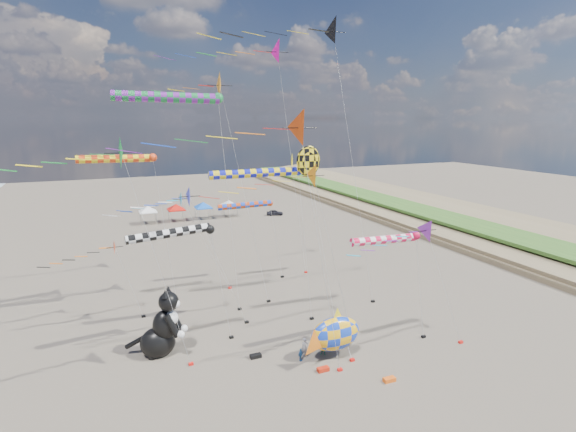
% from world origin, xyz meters
% --- Properties ---
extents(ground, '(260.00, 260.00, 0.00)m').
position_xyz_m(ground, '(0.00, 0.00, 0.00)').
color(ground, brown).
rests_on(ground, ground).
extents(delta_kite_0, '(10.77, 1.81, 11.60)m').
position_xyz_m(delta_kite_0, '(-6.47, 23.83, 10.31)').
color(delta_kite_0, '#1991C0').
rests_on(delta_kite_0, ground).
extents(delta_kite_1, '(8.46, 1.58, 7.82)m').
position_xyz_m(delta_kite_1, '(-14.46, 19.87, 6.60)').
color(delta_kite_1, red).
rests_on(delta_kite_1, ground).
extents(delta_kite_2, '(11.23, 1.96, 11.16)m').
position_xyz_m(delta_kite_2, '(8.04, 4.06, 9.84)').
color(delta_kite_2, purple).
rests_on(delta_kite_2, ground).
extents(delta_kite_3, '(10.93, 2.04, 13.19)m').
position_xyz_m(delta_kite_3, '(-7.23, 14.81, 11.86)').
color(delta_kite_3, '#111BD3').
rests_on(delta_kite_3, ground).
extents(delta_kite_4, '(12.83, 2.47, 17.64)m').
position_xyz_m(delta_kite_4, '(-13.19, 9.54, 16.13)').
color(delta_kite_4, '#0E802C').
rests_on(delta_kite_4, ground).
extents(delta_kite_5, '(13.34, 2.69, 19.47)m').
position_xyz_m(delta_kite_5, '(-1.53, 4.34, 17.85)').
color(delta_kite_5, '#C03C0D').
rests_on(delta_kite_5, ground).
extents(delta_kite_6, '(12.59, 2.58, 22.95)m').
position_xyz_m(delta_kite_6, '(-3.35, 18.63, 21.40)').
color(delta_kite_6, orange).
rests_on(delta_kite_6, ground).
extents(delta_kite_7, '(13.36, 2.18, 15.26)m').
position_xyz_m(delta_kite_7, '(0.81, 10.90, 13.83)').
color(delta_kite_7, orange).
rests_on(delta_kite_7, ground).
extents(delta_kite_8, '(15.26, 2.79, 27.78)m').
position_xyz_m(delta_kite_8, '(6.82, 14.33, 26.11)').
color(delta_kite_8, black).
rests_on(delta_kite_8, ground).
extents(delta_kite_9, '(16.19, 2.91, 27.17)m').
position_xyz_m(delta_kite_9, '(3.94, 25.23, 25.45)').
color(delta_kite_9, '#FE08A4').
rests_on(delta_kite_9, ground).
extents(windsock_0, '(8.36, 0.78, 15.39)m').
position_xyz_m(windsock_0, '(-11.71, 22.10, 14.92)').
color(windsock_0, red).
rests_on(windsock_0, ground).
extents(windsock_1, '(8.18, 0.74, 10.24)m').
position_xyz_m(windsock_1, '(-8.60, 12.51, 9.82)').
color(windsock_1, black).
rests_on(windsock_1, ground).
extents(windsock_2, '(7.69, 0.69, 9.50)m').
position_xyz_m(windsock_2, '(1.47, 24.86, 9.09)').
color(windsock_2, '#C03B0D').
rests_on(windsock_2, ground).
extents(windsock_3, '(10.56, 0.93, 20.84)m').
position_xyz_m(windsock_3, '(-7.31, 17.90, 20.31)').
color(windsock_3, '#167C37').
rests_on(windsock_3, ground).
extents(windsock_4, '(7.84, 0.70, 9.66)m').
position_xyz_m(windsock_4, '(6.95, 6.09, 9.25)').
color(windsock_4, red).
rests_on(windsock_4, ground).
extents(windsock_5, '(9.46, 0.76, 14.54)m').
position_xyz_m(windsock_5, '(-1.17, 13.13, 14.10)').
color(windsock_5, '#1219BA').
rests_on(windsock_5, ground).
extents(angelfish_kite, '(3.74, 3.02, 16.38)m').
position_xyz_m(angelfish_kite, '(2.71, 12.32, 14.94)').
color(angelfish_kite, yellow).
rests_on(angelfish_kite, ground).
extents(cat_inflatable, '(4.72, 3.62, 5.71)m').
position_xyz_m(cat_inflatable, '(-10.08, 12.18, 2.86)').
color(cat_inflatable, black).
rests_on(cat_inflatable, ground).
extents(fish_inflatable, '(5.67, 3.00, 4.21)m').
position_xyz_m(fish_inflatable, '(2.40, 6.18, 2.07)').
color(fish_inflatable, blue).
rests_on(fish_inflatable, ground).
extents(person_adult, '(0.61, 0.42, 1.62)m').
position_xyz_m(person_adult, '(0.28, 7.18, 0.81)').
color(person_adult, gray).
rests_on(person_adult, ground).
extents(child_green, '(0.71, 0.67, 1.16)m').
position_xyz_m(child_green, '(1.84, 6.88, 0.58)').
color(child_green, '#21834C').
rests_on(child_green, ground).
extents(child_blue, '(0.65, 0.53, 1.03)m').
position_xyz_m(child_blue, '(-0.25, 6.82, 0.52)').
color(child_blue, '#235B9C').
rests_on(child_blue, ground).
extents(kite_bag_0, '(0.90, 0.44, 0.30)m').
position_xyz_m(kite_bag_0, '(4.48, 1.71, 0.15)').
color(kite_bag_0, '#F05D14').
rests_on(kite_bag_0, ground).
extents(kite_bag_1, '(0.90, 0.44, 0.30)m').
position_xyz_m(kite_bag_1, '(-3.36, 8.62, 0.15)').
color(kite_bag_1, black).
rests_on(kite_bag_1, ground).
extents(kite_bag_2, '(0.90, 0.44, 0.30)m').
position_xyz_m(kite_bag_2, '(0.69, 4.80, 0.15)').
color(kite_bag_2, red).
rests_on(kite_bag_2, ground).
extents(tent_row, '(19.20, 4.20, 3.80)m').
position_xyz_m(tent_row, '(1.50, 60.00, 3.15)').
color(tent_row, white).
rests_on(tent_row, ground).
extents(parked_car, '(3.44, 2.07, 1.10)m').
position_xyz_m(parked_car, '(17.65, 58.00, 0.55)').
color(parked_car, '#26262D').
rests_on(parked_car, ground).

